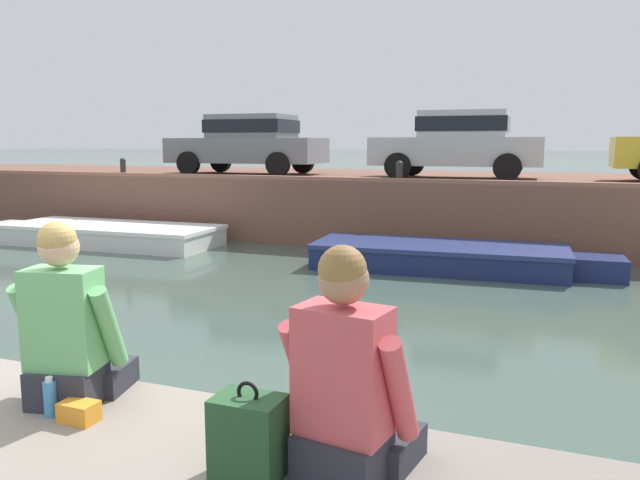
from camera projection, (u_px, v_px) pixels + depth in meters
ground_plane at (347, 313)px, 8.44m from camera, size 400.00×400.00×0.00m
far_quay_wall at (449, 205)px, 15.67m from camera, size 60.00×6.00×1.47m
far_wall_coping at (426, 181)px, 12.90m from camera, size 60.00×0.24×0.08m
boat_moored_west_white at (103, 234)px, 14.20m from camera, size 5.93×2.01×0.46m
boat_moored_central_navy at (450, 257)px, 11.32m from camera, size 5.46×1.96×0.46m
car_leftmost_grey at (249, 142)px, 16.40m from camera, size 4.10×2.08×1.54m
car_left_inner_silver at (459, 142)px, 14.44m from camera, size 3.91×2.04×1.54m
mooring_bollard_west at (123, 166)px, 15.76m from camera, size 0.15×0.15×0.45m
mooring_bollard_mid at (399, 170)px, 13.21m from camera, size 0.15×0.15×0.45m
person_seated_right at (69, 333)px, 3.25m from camera, size 0.58×0.59×0.97m
person_seated_middle at (348, 389)px, 2.50m from camera, size 0.57×0.57×0.97m
bottle_drink at (50, 398)px, 3.10m from camera, size 0.06×0.06×0.20m
backpack_on_ledge at (250, 437)px, 2.53m from camera, size 0.28×0.24×0.41m
snack_bag at (79, 412)px, 3.04m from camera, size 0.18×0.12×0.10m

